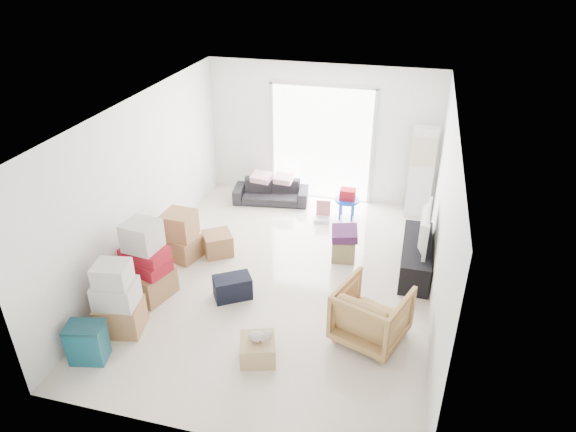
# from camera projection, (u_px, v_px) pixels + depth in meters

# --- Properties ---
(room_shell) EXTENTS (4.98, 6.48, 3.18)m
(room_shell) POSITION_uv_depth(u_px,v_px,m) (282.00, 201.00, 7.41)
(room_shell) COLOR silver
(room_shell) RESTS_ON ground
(sliding_door) EXTENTS (2.10, 0.04, 2.33)m
(sliding_door) POSITION_uv_depth(u_px,v_px,m) (321.00, 139.00, 10.00)
(sliding_door) COLOR white
(sliding_door) RESTS_ON room_shell
(ac_tower) EXTENTS (0.45, 0.30, 1.75)m
(ac_tower) POSITION_uv_depth(u_px,v_px,m) (421.00, 173.00, 9.47)
(ac_tower) COLOR silver
(ac_tower) RESTS_ON room_shell
(tv_console) EXTENTS (0.45, 1.49, 0.50)m
(tv_console) POSITION_uv_depth(u_px,v_px,m) (416.00, 257.00, 8.14)
(tv_console) COLOR black
(tv_console) RESTS_ON room_shell
(television) EXTENTS (0.63, 1.05, 0.14)m
(television) POSITION_uv_depth(u_px,v_px,m) (418.00, 240.00, 7.98)
(television) COLOR black
(television) RESTS_ON tv_console
(sofa) EXTENTS (1.52, 0.64, 0.58)m
(sofa) POSITION_uv_depth(u_px,v_px,m) (271.00, 189.00, 10.25)
(sofa) COLOR #25252A
(sofa) RESTS_ON room_shell
(pillow_left) EXTENTS (0.39, 0.32, 0.11)m
(pillow_left) POSITION_uv_depth(u_px,v_px,m) (261.00, 172.00, 10.12)
(pillow_left) COLOR #D69CA8
(pillow_left) RESTS_ON sofa
(pillow_right) EXTENTS (0.33, 0.27, 0.11)m
(pillow_right) POSITION_uv_depth(u_px,v_px,m) (284.00, 173.00, 10.07)
(pillow_right) COLOR #D69CA8
(pillow_right) RESTS_ON sofa
(armchair) EXTENTS (1.07, 1.04, 0.87)m
(armchair) POSITION_uv_depth(u_px,v_px,m) (372.00, 312.00, 6.65)
(armchair) COLOR tan
(armchair) RESTS_ON room_shell
(storage_bins) EXTENTS (0.52, 0.41, 0.53)m
(storage_bins) POSITION_uv_depth(u_px,v_px,m) (87.00, 342.00, 6.39)
(storage_bins) COLOR #115163
(storage_bins) RESTS_ON room_shell
(box_stack_a) EXTENTS (0.66, 0.59, 1.06)m
(box_stack_a) POSITION_uv_depth(u_px,v_px,m) (118.00, 301.00, 6.78)
(box_stack_a) COLOR #A27749
(box_stack_a) RESTS_ON room_shell
(box_stack_b) EXTENTS (0.76, 0.75, 1.23)m
(box_stack_b) POSITION_uv_depth(u_px,v_px,m) (146.00, 265.00, 7.44)
(box_stack_b) COLOR #A27749
(box_stack_b) RESTS_ON room_shell
(box_stack_c) EXTENTS (0.66, 0.60, 0.83)m
(box_stack_c) POSITION_uv_depth(u_px,v_px,m) (181.00, 236.00, 8.40)
(box_stack_c) COLOR #A27749
(box_stack_c) RESTS_ON room_shell
(loose_box) EXTENTS (0.62, 0.62, 0.38)m
(loose_box) POSITION_uv_depth(u_px,v_px,m) (218.00, 243.00, 8.61)
(loose_box) COLOR #A27749
(loose_box) RESTS_ON room_shell
(duffel_bag) EXTENTS (0.63, 0.56, 0.35)m
(duffel_bag) POSITION_uv_depth(u_px,v_px,m) (233.00, 287.00, 7.55)
(duffel_bag) COLOR black
(duffel_bag) RESTS_ON room_shell
(ottoman) EXTENTS (0.41, 0.41, 0.37)m
(ottoman) POSITION_uv_depth(u_px,v_px,m) (344.00, 249.00, 8.46)
(ottoman) COLOR #998559
(ottoman) RESTS_ON room_shell
(blanket) EXTENTS (0.47, 0.47, 0.14)m
(blanket) POSITION_uv_depth(u_px,v_px,m) (345.00, 235.00, 8.33)
(blanket) COLOR #4A1F4E
(blanket) RESTS_ON ottoman
(kids_table) EXTENTS (0.46, 0.46, 0.60)m
(kids_table) POSITION_uv_depth(u_px,v_px,m) (347.00, 198.00, 9.59)
(kids_table) COLOR blue
(kids_table) RESTS_ON room_shell
(toy_walker) EXTENTS (0.31, 0.28, 0.38)m
(toy_walker) POSITION_uv_depth(u_px,v_px,m) (322.00, 215.00, 9.66)
(toy_walker) COLOR silver
(toy_walker) RESTS_ON room_shell
(wood_crate) EXTENTS (0.55, 0.55, 0.29)m
(wood_crate) POSITION_uv_depth(u_px,v_px,m) (258.00, 349.00, 6.45)
(wood_crate) COLOR tan
(wood_crate) RESTS_ON room_shell
(plush_bunny) EXTENTS (0.31, 0.17, 0.15)m
(plush_bunny) POSITION_uv_depth(u_px,v_px,m) (260.00, 336.00, 6.35)
(plush_bunny) COLOR #B2ADA8
(plush_bunny) RESTS_ON wood_crate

